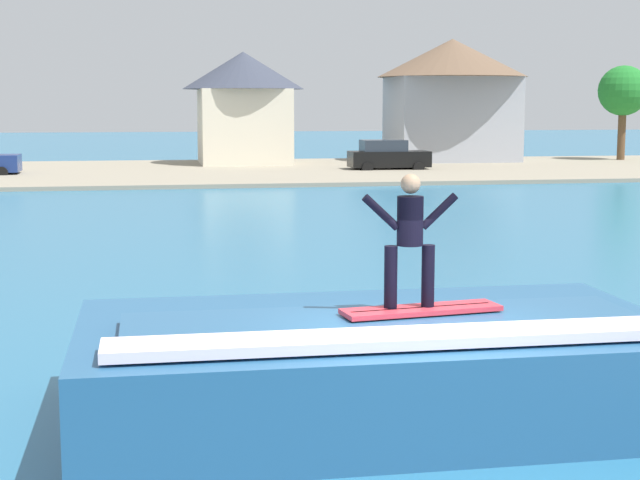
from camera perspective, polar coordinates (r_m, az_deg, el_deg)
name	(u,v)px	position (r m, az deg, el deg)	size (l,w,h in m)	color
ground_plane	(418,446)	(11.43, 5.74, -11.90)	(260.00, 260.00, 0.00)	teal
wave_crest	(376,366)	(12.24, 3.32, -7.38)	(7.32, 3.97, 1.36)	#275B87
surfboard	(421,310)	(11.96, 5.95, -4.07)	(2.03, 0.77, 0.06)	#D8333F
surfer	(410,233)	(11.80, 5.29, 0.38)	(1.19, 0.32, 1.63)	black
shoreline_bank	(201,172)	(55.54, -6.96, 4.00)	(120.00, 20.46, 0.20)	gray
car_far_shore	(388,156)	(55.97, 3.98, 4.93)	(4.56, 2.14, 1.86)	black
house_gabled_white	(452,91)	(64.70, 7.72, 8.65)	(9.74, 9.74, 8.07)	#9EA3AD
house_small_cottage	(244,102)	(61.35, -4.50, 8.04)	(7.55, 7.55, 7.10)	beige
tree_tall_bare	(623,92)	(68.14, 17.33, 8.28)	(3.31, 3.31, 6.42)	brown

